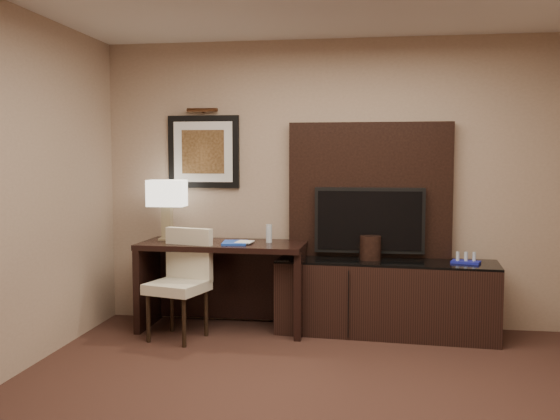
% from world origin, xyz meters
% --- Properties ---
extents(wall_back, '(4.50, 0.01, 2.70)m').
position_xyz_m(wall_back, '(0.00, 2.50, 1.35)').
color(wall_back, '#A0856C').
rests_on(wall_back, floor).
extents(wall_front, '(4.50, 0.01, 2.70)m').
position_xyz_m(wall_front, '(0.00, -2.50, 1.35)').
color(wall_front, '#A0856C').
rests_on(wall_front, floor).
extents(desk, '(1.54, 0.69, 0.81)m').
position_xyz_m(desk, '(-1.04, 2.15, 0.41)').
color(desk, black).
rests_on(desk, floor).
extents(credenza, '(1.99, 0.69, 0.67)m').
position_xyz_m(credenza, '(0.46, 2.20, 0.34)').
color(credenza, black).
rests_on(credenza, floor).
extents(tv_wall_panel, '(1.50, 0.12, 1.30)m').
position_xyz_m(tv_wall_panel, '(0.30, 2.44, 1.27)').
color(tv_wall_panel, black).
rests_on(tv_wall_panel, wall_back).
extents(tv, '(1.00, 0.08, 0.60)m').
position_xyz_m(tv, '(0.30, 2.34, 1.02)').
color(tv, black).
rests_on(tv, tv_wall_panel).
extents(artwork, '(0.70, 0.04, 0.70)m').
position_xyz_m(artwork, '(-1.30, 2.48, 1.65)').
color(artwork, black).
rests_on(artwork, wall_back).
extents(picture_light, '(0.04, 0.04, 0.30)m').
position_xyz_m(picture_light, '(-1.30, 2.44, 2.05)').
color(picture_light, '#432615').
rests_on(picture_light, wall_back).
extents(desk_chair, '(0.58, 0.63, 0.95)m').
position_xyz_m(desk_chair, '(-1.36, 1.77, 0.47)').
color(desk_chair, beige).
rests_on(desk_chair, floor).
extents(table_lamp, '(0.33, 0.19, 0.53)m').
position_xyz_m(table_lamp, '(-1.60, 2.26, 1.08)').
color(table_lamp, '#93825C').
rests_on(table_lamp, desk).
extents(desk_phone, '(0.23, 0.21, 0.10)m').
position_xyz_m(desk_phone, '(-1.24, 2.11, 0.86)').
color(desk_phone, black).
rests_on(desk_phone, desk).
extents(blue_folder, '(0.25, 0.31, 0.02)m').
position_xyz_m(blue_folder, '(-0.91, 2.08, 0.82)').
color(blue_folder, '#1A40AD').
rests_on(blue_folder, desk).
extents(book, '(0.15, 0.03, 0.20)m').
position_xyz_m(book, '(-0.90, 2.11, 0.92)').
color(book, '#AFA88A').
rests_on(book, desk).
extents(water_bottle, '(0.06, 0.06, 0.17)m').
position_xyz_m(water_bottle, '(-0.61, 2.21, 0.90)').
color(water_bottle, silver).
rests_on(water_bottle, desk).
extents(ice_bucket, '(0.20, 0.20, 0.22)m').
position_xyz_m(ice_bucket, '(0.31, 2.23, 0.78)').
color(ice_bucket, black).
rests_on(ice_bucket, credenza).
extents(minibar_tray, '(0.27, 0.21, 0.09)m').
position_xyz_m(minibar_tray, '(1.14, 2.16, 0.72)').
color(minibar_tray, '#181EA0').
rests_on(minibar_tray, credenza).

